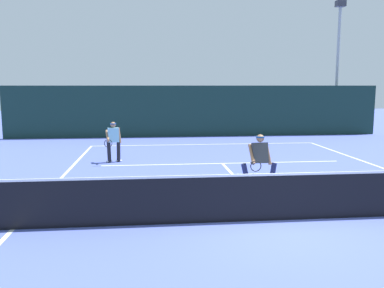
# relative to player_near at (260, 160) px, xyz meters

# --- Properties ---
(ground_plane) EXTENTS (80.00, 80.00, 0.00)m
(ground_plane) POSITION_rel_player_near_xyz_m (-0.27, -2.38, -0.87)
(ground_plane) COLOR #4F60BA
(court_line_baseline_far) EXTENTS (10.96, 0.10, 0.01)m
(court_line_baseline_far) POSITION_rel_player_near_xyz_m (-0.27, 9.09, -0.87)
(court_line_baseline_far) COLOR white
(court_line_baseline_far) RESTS_ON ground_plane
(court_line_sideline_left) EXTENTS (0.10, 22.93, 0.01)m
(court_line_sideline_left) POSITION_rel_player_near_xyz_m (-5.75, -2.38, -0.87)
(court_line_sideline_left) COLOR white
(court_line_sideline_left) RESTS_ON ground_plane
(court_line_service) EXTENTS (8.93, 0.10, 0.01)m
(court_line_service) POSITION_rel_player_near_xyz_m (-0.27, 4.11, -0.87)
(court_line_service) COLOR white
(court_line_service) RESTS_ON ground_plane
(court_line_centre) EXTENTS (0.10, 6.40, 0.01)m
(court_line_centre) POSITION_rel_player_near_xyz_m (-0.27, 0.82, -0.87)
(court_line_centre) COLOR white
(court_line_centre) RESTS_ON ground_plane
(tennis_net) EXTENTS (12.00, 0.09, 1.10)m
(tennis_net) POSITION_rel_player_near_xyz_m (-0.27, -2.38, -0.34)
(tennis_net) COLOR #1E4723
(tennis_net) RESTS_ON ground_plane
(player_near) EXTENTS (1.01, 0.85, 1.59)m
(player_near) POSITION_rel_player_near_xyz_m (0.00, 0.00, 0.00)
(player_near) COLOR #1E234C
(player_near) RESTS_ON ground_plane
(player_far) EXTENTS (0.63, 0.90, 1.54)m
(player_far) POSITION_rel_player_near_xyz_m (-4.32, 4.79, -0.03)
(player_far) COLOR black
(player_far) RESTS_ON ground_plane
(tennis_ball) EXTENTS (0.07, 0.07, 0.07)m
(tennis_ball) POSITION_rel_player_near_xyz_m (1.64, 0.82, -0.84)
(tennis_ball) COLOR #D1E033
(tennis_ball) RESTS_ON ground_plane
(back_fence_windscreen) EXTENTS (21.28, 0.12, 2.89)m
(back_fence_windscreen) POSITION_rel_player_near_xyz_m (-0.27, 12.31, 0.57)
(back_fence_windscreen) COLOR #162F2A
(back_fence_windscreen) RESTS_ON ground_plane
(light_pole) EXTENTS (0.55, 0.44, 7.99)m
(light_pole) POSITION_rel_player_near_xyz_m (8.70, 13.87, 3.99)
(light_pole) COLOR #9EA39E
(light_pole) RESTS_ON ground_plane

